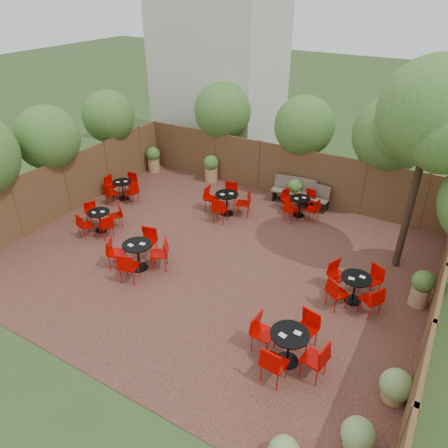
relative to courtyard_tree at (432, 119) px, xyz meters
The scene contains 13 objects.
ground 6.93m from the courtyard_tree, 153.06° to the right, with size 80.00×80.00×0.00m, color #354F23.
courtyard_paving 6.93m from the courtyard_tree, 153.06° to the right, with size 12.00×10.00×0.02m, color #3A1E18.
fence_back 6.40m from the courtyard_tree, 152.00° to the left, with size 12.00×0.08×2.00m, color brown.
fence_left 11.58m from the courtyard_tree, 167.26° to the right, with size 0.08×10.00×2.00m, color brown.
fence_right 4.32m from the courtyard_tree, 63.99° to the right, with size 0.08×10.00×2.00m, color brown.
neighbour_building 10.85m from the courtyard_tree, 149.16° to the left, with size 5.00×4.00×8.00m, color beige.
overhang_foliage 6.37m from the courtyard_tree, behind, with size 15.84×10.91×2.65m.
courtyard_tree is the anchor object (origin of this frame).
park_bench_left 6.05m from the courtyard_tree, 152.10° to the left, with size 1.62×0.69×0.97m.
park_bench_right 5.67m from the courtyard_tree, 148.23° to the left, with size 1.50×0.59×0.91m.
bistro_tables 6.63m from the courtyard_tree, 155.98° to the right, with size 10.69×7.90×0.96m.
planters 7.09m from the courtyard_tree, 167.71° to the left, with size 11.87×4.33×1.11m.
low_shrubs 7.09m from the courtyard_tree, 85.99° to the right, with size 1.98×2.96×0.70m.
Camera 1 is at (5.58, -8.81, 7.37)m, focal length 33.87 mm.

